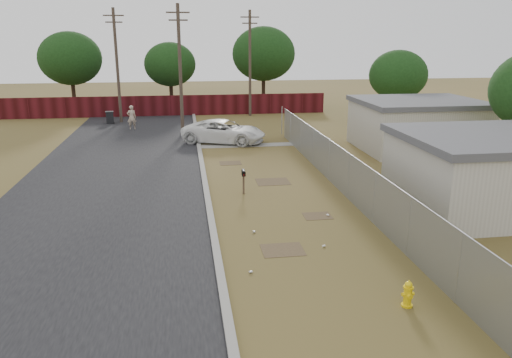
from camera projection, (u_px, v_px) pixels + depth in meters
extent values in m
plane|color=brown|center=(278.00, 201.00, 21.48)|extent=(120.00, 120.00, 0.00)
cube|color=black|center=(121.00, 163.00, 28.04)|extent=(9.00, 60.00, 0.02)
cube|color=gray|center=(201.00, 159.00, 28.65)|extent=(0.25, 60.00, 0.12)
cube|color=gray|center=(245.00, 145.00, 32.41)|extent=(6.20, 1.00, 0.03)
cylinder|color=#919499|center=(459.00, 268.00, 13.07)|extent=(0.06, 0.06, 2.00)
cylinder|color=#919499|center=(409.00, 227.00, 15.92)|extent=(0.06, 0.06, 2.00)
cylinder|color=#919499|center=(374.00, 198.00, 18.78)|extent=(0.06, 0.06, 2.00)
cylinder|color=#919499|center=(349.00, 176.00, 21.63)|extent=(0.06, 0.06, 2.00)
cylinder|color=#919499|center=(329.00, 160.00, 24.48)|extent=(0.06, 0.06, 2.00)
cylinder|color=#919499|center=(314.00, 147.00, 27.34)|extent=(0.06, 0.06, 2.00)
cylinder|color=#919499|center=(301.00, 137.00, 30.19)|extent=(0.06, 0.06, 2.00)
cylinder|color=#919499|center=(291.00, 128.00, 33.04)|extent=(0.06, 0.06, 2.00)
cylinder|color=#919499|center=(282.00, 121.00, 35.89)|extent=(0.06, 0.06, 2.00)
cylinder|color=#919499|center=(343.00, 149.00, 22.30)|extent=(0.04, 26.00, 0.04)
cube|color=gray|center=(342.00, 170.00, 22.58)|extent=(0.01, 26.00, 2.00)
cube|color=black|center=(342.00, 185.00, 22.78)|extent=(0.03, 26.00, 0.60)
cube|color=#4B1015|center=(159.00, 106.00, 44.17)|extent=(30.00, 0.12, 1.80)
cylinder|color=#46392E|center=(180.00, 71.00, 34.89)|extent=(0.24, 0.24, 9.00)
cube|color=#46392E|center=(178.00, 12.00, 33.82)|extent=(1.60, 0.10, 0.10)
cube|color=#46392E|center=(178.00, 20.00, 33.95)|extent=(1.30, 0.10, 0.10)
cylinder|color=#46392E|center=(117.00, 67.00, 39.91)|extent=(0.24, 0.24, 9.00)
cube|color=#46392E|center=(113.00, 15.00, 38.83)|extent=(1.60, 0.10, 0.10)
cube|color=#46392E|center=(114.00, 22.00, 38.97)|extent=(1.30, 0.10, 0.10)
cylinder|color=#46392E|center=(250.00, 64.00, 43.33)|extent=(0.24, 0.24, 9.00)
cube|color=#46392E|center=(250.00, 17.00, 42.26)|extent=(1.60, 0.10, 0.10)
cube|color=#46392E|center=(250.00, 23.00, 42.39)|extent=(1.30, 0.10, 0.10)
cube|color=beige|center=(503.00, 174.00, 20.44)|extent=(8.00, 6.00, 2.80)
cube|color=#4E4E53|center=(509.00, 137.00, 20.01)|extent=(8.32, 6.24, 0.30)
cube|color=beige|center=(417.00, 127.00, 31.10)|extent=(7.00, 6.00, 2.80)
cube|color=#4E4E53|center=(419.00, 102.00, 30.68)|extent=(7.28, 6.24, 0.30)
cylinder|color=#2E2015|center=(74.00, 94.00, 46.66)|extent=(0.36, 0.36, 3.30)
ellipsoid|color=black|center=(70.00, 58.00, 45.77)|extent=(5.70, 5.70, 4.84)
cylinder|color=#2E2015|center=(171.00, 93.00, 48.92)|extent=(0.36, 0.36, 2.86)
ellipsoid|color=black|center=(170.00, 64.00, 48.14)|extent=(4.94, 4.94, 4.20)
cylinder|color=#2E2015|center=(263.00, 90.00, 49.12)|extent=(0.36, 0.36, 3.52)
ellipsoid|color=black|center=(264.00, 54.00, 48.17)|extent=(6.08, 6.08, 5.17)
cylinder|color=#2E2015|center=(396.00, 108.00, 40.03)|extent=(0.36, 0.36, 2.64)
ellipsoid|color=black|center=(398.00, 75.00, 39.32)|extent=(4.56, 4.56, 3.88)
cylinder|color=yellow|center=(407.00, 305.00, 13.16)|extent=(0.31, 0.31, 0.05)
cylinder|color=yellow|center=(408.00, 296.00, 13.08)|extent=(0.22, 0.22, 0.51)
cylinder|color=yellow|center=(408.00, 287.00, 13.01)|extent=(0.28, 0.28, 0.04)
sphere|color=yellow|center=(409.00, 285.00, 12.99)|extent=(0.21, 0.21, 0.20)
cylinder|color=yellow|center=(409.00, 281.00, 12.96)|extent=(0.04, 0.04, 0.05)
cylinder|color=yellow|center=(403.00, 294.00, 13.05)|extent=(0.09, 0.10, 0.10)
cylinder|color=yellow|center=(412.00, 294.00, 13.09)|extent=(0.09, 0.10, 0.10)
cylinder|color=yellow|center=(410.00, 296.00, 12.95)|extent=(0.13, 0.11, 0.12)
cube|color=brown|center=(244.00, 184.00, 22.40)|extent=(0.09, 0.09, 0.92)
cube|color=black|center=(243.00, 173.00, 22.27)|extent=(0.19, 0.45, 0.17)
cylinder|color=black|center=(243.00, 172.00, 22.25)|extent=(0.19, 0.45, 0.17)
cube|color=#AA0F0C|center=(244.00, 175.00, 22.04)|extent=(0.02, 0.04, 0.09)
imported|color=white|center=(224.00, 131.00, 33.08)|extent=(6.02, 4.40, 1.52)
imported|color=tan|center=(132.00, 117.00, 37.76)|extent=(0.74, 0.56, 1.84)
cube|color=black|center=(110.00, 118.00, 40.45)|extent=(0.67, 0.67, 0.93)
cube|color=black|center=(109.00, 112.00, 40.31)|extent=(0.73, 0.73, 0.08)
cylinder|color=black|center=(114.00, 123.00, 40.37)|extent=(0.08, 0.20, 0.19)
cylinder|color=white|center=(324.00, 246.00, 16.84)|extent=(0.12, 0.10, 0.07)
cylinder|color=#B6B7BB|center=(254.00, 232.00, 18.03)|extent=(0.12, 0.12, 0.07)
cylinder|color=white|center=(328.00, 215.00, 19.75)|extent=(0.11, 0.12, 0.07)
cylinder|color=#B6B7BB|center=(251.00, 272.00, 14.97)|extent=(0.11, 0.08, 0.07)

